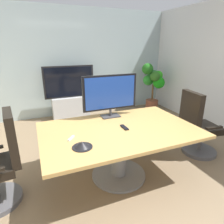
{
  "coord_description": "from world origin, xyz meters",
  "views": [
    {
      "loc": [
        -0.98,
        -1.83,
        1.77
      ],
      "look_at": [
        0.0,
        0.54,
        0.88
      ],
      "focal_mm": 31.14,
      "sensor_mm": 36.0,
      "label": 1
    }
  ],
  "objects_px": {
    "potted_plant": "(153,83)",
    "remote_control": "(124,127)",
    "conference_table": "(119,140)",
    "wall_display_unit": "(70,101)",
    "conference_phone": "(82,145)",
    "tv_monitor": "(110,94)",
    "office_chair_left": "(0,167)",
    "office_chair_right": "(197,129)"
  },
  "relations": [
    {
      "from": "tv_monitor",
      "to": "remote_control",
      "type": "height_order",
      "value": "tv_monitor"
    },
    {
      "from": "office_chair_left",
      "to": "wall_display_unit",
      "type": "distance_m",
      "value": 2.8
    },
    {
      "from": "office_chair_left",
      "to": "office_chair_right",
      "type": "xyz_separation_m",
      "value": [
        2.9,
        -0.06,
        0.0
      ]
    },
    {
      "from": "conference_phone",
      "to": "remote_control",
      "type": "distance_m",
      "value": 0.7
    },
    {
      "from": "conference_table",
      "to": "conference_phone",
      "type": "relative_size",
      "value": 9.16
    },
    {
      "from": "office_chair_left",
      "to": "conference_phone",
      "type": "bearing_deg",
      "value": 58.46
    },
    {
      "from": "wall_display_unit",
      "to": "conference_phone",
      "type": "xyz_separation_m",
      "value": [
        -0.41,
        -2.88,
        0.32
      ]
    },
    {
      "from": "conference_table",
      "to": "office_chair_left",
      "type": "height_order",
      "value": "office_chair_left"
    },
    {
      "from": "conference_phone",
      "to": "tv_monitor",
      "type": "bearing_deg",
      "value": 50.53
    },
    {
      "from": "conference_phone",
      "to": "remote_control",
      "type": "relative_size",
      "value": 1.29
    },
    {
      "from": "office_chair_left",
      "to": "tv_monitor",
      "type": "xyz_separation_m",
      "value": [
        1.51,
        0.37,
        0.63
      ]
    },
    {
      "from": "wall_display_unit",
      "to": "conference_phone",
      "type": "relative_size",
      "value": 5.95
    },
    {
      "from": "office_chair_right",
      "to": "conference_phone",
      "type": "relative_size",
      "value": 4.95
    },
    {
      "from": "conference_table",
      "to": "potted_plant",
      "type": "xyz_separation_m",
      "value": [
        2.08,
        2.33,
        0.23
      ]
    },
    {
      "from": "office_chair_right",
      "to": "tv_monitor",
      "type": "xyz_separation_m",
      "value": [
        -1.38,
        0.43,
        0.63
      ]
    },
    {
      "from": "conference_table",
      "to": "wall_display_unit",
      "type": "relative_size",
      "value": 1.54
    },
    {
      "from": "office_chair_right",
      "to": "tv_monitor",
      "type": "height_order",
      "value": "tv_monitor"
    },
    {
      "from": "office_chair_right",
      "to": "conference_phone",
      "type": "bearing_deg",
      "value": 107.35
    },
    {
      "from": "office_chair_left",
      "to": "remote_control",
      "type": "relative_size",
      "value": 6.41
    },
    {
      "from": "conference_table",
      "to": "conference_phone",
      "type": "height_order",
      "value": "conference_phone"
    },
    {
      "from": "wall_display_unit",
      "to": "office_chair_left",
      "type": "bearing_deg",
      "value": -117.45
    },
    {
      "from": "office_chair_right",
      "to": "wall_display_unit",
      "type": "bearing_deg",
      "value": 39.97
    },
    {
      "from": "tv_monitor",
      "to": "potted_plant",
      "type": "height_order",
      "value": "tv_monitor"
    },
    {
      "from": "potted_plant",
      "to": "conference_table",
      "type": "bearing_deg",
      "value": -131.79
    },
    {
      "from": "tv_monitor",
      "to": "potted_plant",
      "type": "distance_m",
      "value": 2.75
    },
    {
      "from": "office_chair_right",
      "to": "tv_monitor",
      "type": "distance_m",
      "value": 1.58
    },
    {
      "from": "office_chair_left",
      "to": "conference_phone",
      "type": "height_order",
      "value": "office_chair_left"
    },
    {
      "from": "potted_plant",
      "to": "remote_control",
      "type": "height_order",
      "value": "potted_plant"
    },
    {
      "from": "office_chair_right",
      "to": "potted_plant",
      "type": "relative_size",
      "value": 0.83
    },
    {
      "from": "office_chair_right",
      "to": "potted_plant",
      "type": "distance_m",
      "value": 2.39
    },
    {
      "from": "remote_control",
      "to": "office_chair_right",
      "type": "bearing_deg",
      "value": 1.74
    },
    {
      "from": "remote_control",
      "to": "conference_phone",
      "type": "bearing_deg",
      "value": -156.57
    },
    {
      "from": "office_chair_right",
      "to": "remote_control",
      "type": "distance_m",
      "value": 1.41
    },
    {
      "from": "potted_plant",
      "to": "office_chair_left",
      "type": "bearing_deg",
      "value": -147.76
    },
    {
      "from": "office_chair_right",
      "to": "remote_control",
      "type": "bearing_deg",
      "value": 100.07
    },
    {
      "from": "office_chair_right",
      "to": "wall_display_unit",
      "type": "relative_size",
      "value": 0.83
    },
    {
      "from": "potted_plant",
      "to": "wall_display_unit",
      "type": "bearing_deg",
      "value": 173.45
    },
    {
      "from": "tv_monitor",
      "to": "wall_display_unit",
      "type": "xyz_separation_m",
      "value": [
        -0.22,
        2.11,
        -0.65
      ]
    },
    {
      "from": "wall_display_unit",
      "to": "conference_phone",
      "type": "distance_m",
      "value": 2.93
    },
    {
      "from": "conference_table",
      "to": "conference_phone",
      "type": "xyz_separation_m",
      "value": [
        -0.57,
        -0.3,
        0.2
      ]
    },
    {
      "from": "wall_display_unit",
      "to": "potted_plant",
      "type": "distance_m",
      "value": 2.28
    },
    {
      "from": "office_chair_left",
      "to": "potted_plant",
      "type": "relative_size",
      "value": 0.83
    }
  ]
}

